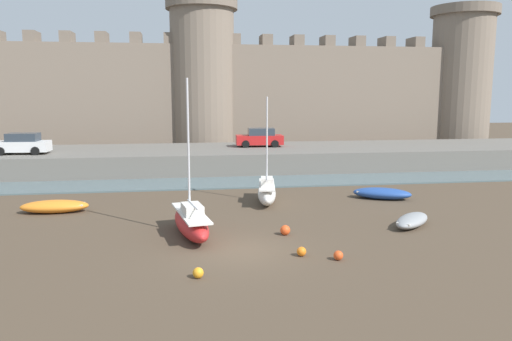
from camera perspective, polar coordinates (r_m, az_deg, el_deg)
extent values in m
plane|color=#4C3D2D|center=(20.73, -1.84, -9.20)|extent=(160.00, 160.00, 0.00)
cube|color=slate|center=(35.79, -4.69, -1.42)|extent=(80.00, 4.50, 0.10)
cube|color=#666059|center=(42.82, -5.34, 1.38)|extent=(70.18, 10.00, 1.74)
cube|color=#7A6B5B|center=(53.38, -6.06, 8.00)|extent=(58.18, 2.80, 11.32)
cylinder|color=#7A6B5B|center=(53.38, -6.09, 9.90)|extent=(6.59, 6.59, 14.86)
cylinder|color=#706254|center=(54.11, -6.24, 18.33)|extent=(7.38, 7.38, 1.00)
cylinder|color=#7A6B5B|center=(61.85, 22.33, 9.15)|extent=(6.59, 6.59, 14.86)
cylinder|color=#706254|center=(62.48, 22.77, 16.43)|extent=(7.38, 7.38, 1.00)
cube|color=#746557|center=(55.53, -24.22, 13.74)|extent=(1.10, 2.52, 1.10)
cube|color=#746557|center=(54.75, -20.75, 14.02)|extent=(1.10, 2.52, 1.10)
cube|color=#746557|center=(54.17, -17.18, 14.26)|extent=(1.10, 2.52, 1.10)
cube|color=#746557|center=(53.79, -13.54, 14.45)|extent=(1.10, 2.52, 1.10)
cube|color=#746557|center=(53.62, -9.86, 14.58)|extent=(1.10, 2.52, 1.10)
cube|color=#746557|center=(53.89, -2.50, 14.67)|extent=(1.10, 2.52, 1.10)
cube|color=#746557|center=(54.34, 1.13, 14.63)|extent=(1.10, 2.52, 1.10)
cube|color=#746557|center=(54.99, 4.69, 14.53)|extent=(1.10, 2.52, 1.10)
cube|color=#746557|center=(55.83, 8.14, 14.39)|extent=(1.10, 2.52, 1.10)
cube|color=#746557|center=(56.85, 11.48, 14.20)|extent=(1.10, 2.52, 1.10)
cube|color=#746557|center=(58.06, 14.68, 13.98)|extent=(1.10, 2.52, 1.10)
cube|color=#746557|center=(59.42, 17.74, 13.72)|extent=(1.10, 2.52, 1.10)
ellipsoid|color=gray|center=(25.51, 17.40, -5.46)|extent=(2.93, 2.96, 0.59)
ellipsoid|color=silver|center=(25.50, 17.41, -5.33)|extent=(2.37, 2.40, 0.32)
cube|color=beige|center=(25.70, 17.57, -5.13)|extent=(0.85, 0.84, 0.06)
cube|color=beige|center=(24.42, 16.52, -5.86)|extent=(0.65, 0.65, 0.08)
ellipsoid|color=#234793|center=(31.47, 14.20, -2.55)|extent=(3.75, 2.75, 0.69)
ellipsoid|color=blue|center=(31.46, 14.21, -2.45)|extent=(3.05, 2.20, 0.38)
cube|color=beige|center=(31.45, 14.68, -2.40)|extent=(0.69, 1.16, 0.06)
cube|color=beige|center=(31.54, 11.74, -2.29)|extent=(0.58, 0.81, 0.08)
ellipsoid|color=orange|center=(29.20, -22.03, -3.83)|extent=(3.58, 1.38, 0.68)
ellipsoid|color=gold|center=(29.18, -22.04, -3.71)|extent=(2.93, 1.08, 0.37)
cube|color=beige|center=(29.24, -22.55, -3.64)|extent=(0.20, 1.18, 0.06)
cube|color=beige|center=(28.88, -19.34, -3.65)|extent=(0.28, 0.76, 0.08)
ellipsoid|color=red|center=(22.92, -7.43, -6.08)|extent=(2.08, 5.12, 1.10)
cube|color=silver|center=(22.79, -7.46, -4.84)|extent=(1.79, 4.50, 0.08)
cube|color=silver|center=(22.37, -7.29, -4.41)|extent=(1.03, 1.51, 0.44)
cylinder|color=silver|center=(22.51, -7.74, 2.82)|extent=(0.10, 0.10, 5.98)
cylinder|color=silver|center=(22.20, -7.24, -3.91)|extent=(0.47, 2.22, 0.08)
ellipsoid|color=silver|center=(29.49, 1.24, -2.62)|extent=(1.75, 4.63, 1.12)
cube|color=silver|center=(29.39, 1.24, -1.63)|extent=(1.51, 4.07, 0.08)
cube|color=silver|center=(29.01, 1.25, -1.24)|extent=(0.88, 1.36, 0.44)
cylinder|color=silver|center=(29.25, 1.25, 3.45)|extent=(0.10, 0.10, 5.10)
cylinder|color=silver|center=(28.85, 1.25, -0.83)|extent=(0.40, 2.02, 0.08)
sphere|color=#E04C1E|center=(22.95, 3.36, -6.82)|extent=(0.46, 0.46, 0.46)
sphere|color=orange|center=(20.16, 5.22, -9.20)|extent=(0.38, 0.38, 0.38)
sphere|color=#E04C1E|center=(19.88, 9.39, -9.55)|extent=(0.38, 0.38, 0.38)
sphere|color=orange|center=(17.94, -6.63, -11.54)|extent=(0.39, 0.39, 0.39)
cube|color=red|center=(43.95, 0.39, 3.53)|extent=(4.18, 1.89, 0.80)
cube|color=#2D3842|center=(43.91, 0.59, 4.44)|extent=(2.32, 1.60, 0.64)
cylinder|color=black|center=(43.02, -1.18, 3.04)|extent=(0.65, 0.21, 0.64)
cylinder|color=black|center=(44.71, -1.35, 3.26)|extent=(0.65, 0.21, 0.64)
cylinder|color=black|center=(43.29, 2.19, 3.07)|extent=(0.65, 0.21, 0.64)
cylinder|color=black|center=(44.97, 1.89, 3.29)|extent=(0.65, 0.21, 0.64)
cube|color=silver|center=(42.64, -25.21, 2.52)|extent=(4.18, 1.89, 0.80)
cube|color=#2D3842|center=(42.53, -25.08, 3.46)|extent=(2.32, 1.60, 0.64)
cylinder|color=black|center=(42.32, -27.19, 1.96)|extent=(0.65, 0.21, 0.64)
cylinder|color=black|center=(43.90, -26.38, 2.23)|extent=(0.65, 0.21, 0.64)
cylinder|color=black|center=(41.46, -23.92, 2.06)|extent=(0.65, 0.21, 0.64)
cylinder|color=black|center=(43.06, -23.22, 2.33)|extent=(0.65, 0.21, 0.64)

